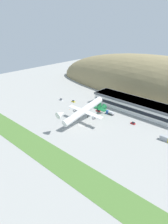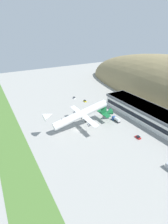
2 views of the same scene
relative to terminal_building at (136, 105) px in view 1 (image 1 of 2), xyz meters
name	(u,v)px [view 1 (image 1 of 2)]	position (x,y,z in m)	size (l,w,h in m)	color
ground_plane	(82,125)	(-14.72, -50.88, -5.79)	(383.48, 383.48, 0.00)	#9E9E99
grass_strip_foreground	(37,147)	(-14.72, -91.20, -5.75)	(345.13, 17.29, 0.08)	#4C7533
hill_backdrop	(165,97)	(3.26, 50.48, -5.79)	(287.52, 64.81, 80.65)	#8E7F56
terminal_building	(136,105)	(0.00, 0.00, 0.00)	(79.14, 18.51, 10.21)	white
cargo_airplane	(84,111)	(-17.14, -45.62, 3.77)	(33.37, 51.33, 15.38)	white
service_car_0	(73,101)	(-54.29, -21.86, -5.18)	(3.74, 1.71, 1.47)	gold
service_car_1	(133,123)	(11.74, -22.33, -5.16)	(3.65, 1.93, 1.53)	#B21E1E
service_car_2	(61,100)	(-66.27, -26.82, -5.15)	(3.98, 1.78, 1.55)	silver
service_car_3	(98,111)	(-22.89, -22.40, -5.21)	(4.10, 1.95, 1.40)	#B21E1E
fuel_truck	(110,113)	(-11.69, -20.46, -4.30)	(7.05, 2.38, 3.12)	#264C99
box_truck	(166,139)	(40.46, -28.37, -4.27)	(8.34, 2.72, 3.13)	gold
traffic_cone_0	(70,110)	(-42.92, -37.05, -5.51)	(0.52, 0.52, 0.58)	orange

